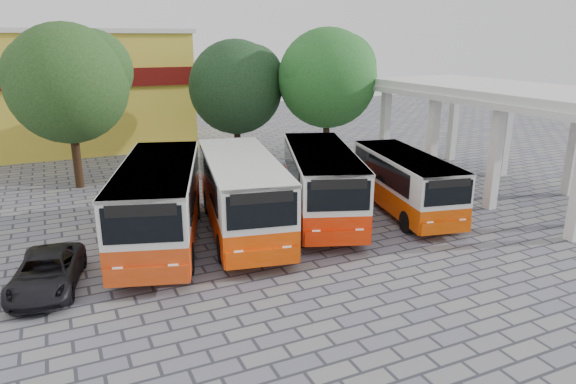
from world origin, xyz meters
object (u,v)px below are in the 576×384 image
bus_far_left (159,199)px  parked_car (47,273)px  bus_centre_right (321,179)px  bus_centre_left (242,190)px  bus_far_right (405,180)px

bus_far_left → parked_car: bearing=-133.8°
bus_far_left → bus_centre_right: (7.05, 0.10, -0.06)m
bus_centre_right → parked_car: size_ratio=2.21×
parked_car → bus_centre_left: bearing=27.7°
bus_centre_right → parked_car: 11.46m
bus_far_right → parked_car: 15.05m
bus_centre_left → bus_far_right: (7.58, -0.70, -0.26)m
bus_centre_left → bus_centre_right: (3.77, 0.26, -0.04)m
bus_centre_right → parked_car: bearing=-148.0°
bus_centre_right → bus_far_right: (3.81, -0.96, -0.22)m
bus_far_left → bus_centre_left: 3.28m
parked_car → bus_far_right: bearing=17.1°
bus_far_left → bus_far_right: (10.86, -0.86, -0.29)m
bus_far_left → bus_centre_left: bus_far_left is taller
bus_far_right → parked_car: (-14.95, -1.42, -0.98)m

